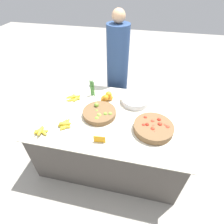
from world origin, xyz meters
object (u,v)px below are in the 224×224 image
tomato_basket (153,128)px  price_sign (99,139)px  vendor_person (117,75)px  metal_bowl (135,100)px  lime_bowl (100,113)px

tomato_basket → price_sign: size_ratio=3.54×
vendor_person → metal_bowl: bearing=-58.3°
metal_bowl → lime_bowl: bearing=-138.2°
price_sign → lime_bowl: bearing=99.0°
tomato_basket → metal_bowl: size_ratio=1.18×
tomato_basket → vendor_person: 1.16m
tomato_basket → lime_bowl: bearing=169.6°
tomato_basket → metal_bowl: tomato_basket is taller
lime_bowl → metal_bowl: bearing=41.8°
metal_bowl → vendor_person: bearing=121.7°
tomato_basket → metal_bowl: 0.51m
metal_bowl → price_sign: 0.78m
lime_bowl → tomato_basket: size_ratio=0.92×
metal_bowl → vendor_person: vendor_person is taller
vendor_person → price_sign: bearing=-87.0°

